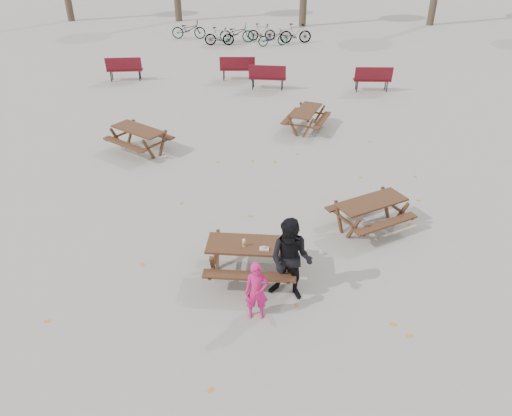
# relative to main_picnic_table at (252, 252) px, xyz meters

# --- Properties ---
(ground) EXTENTS (80.00, 80.00, 0.00)m
(ground) POSITION_rel_main_picnic_table_xyz_m (0.00, 0.00, -0.59)
(ground) COLOR gray
(ground) RESTS_ON ground
(main_picnic_table) EXTENTS (1.80, 1.45, 0.78)m
(main_picnic_table) POSITION_rel_main_picnic_table_xyz_m (0.00, 0.00, 0.00)
(main_picnic_table) COLOR #392214
(main_picnic_table) RESTS_ON ground
(food_tray) EXTENTS (0.18, 0.11, 0.03)m
(food_tray) POSITION_rel_main_picnic_table_xyz_m (0.26, -0.17, 0.21)
(food_tray) COLOR white
(food_tray) RESTS_ON main_picnic_table
(bread_roll) EXTENTS (0.14, 0.06, 0.05)m
(bread_roll) POSITION_rel_main_picnic_table_xyz_m (0.26, -0.17, 0.25)
(bread_roll) COLOR tan
(bread_roll) RESTS_ON food_tray
(soda_bottle) EXTENTS (0.07, 0.07, 0.17)m
(soda_bottle) POSITION_rel_main_picnic_table_xyz_m (-0.15, -0.09, 0.26)
(soda_bottle) COLOR silver
(soda_bottle) RESTS_ON main_picnic_table
(child) EXTENTS (0.46, 0.33, 1.19)m
(child) POSITION_rel_main_picnic_table_xyz_m (0.19, -1.20, 0.01)
(child) COLOR #D41A6B
(child) RESTS_ON ground
(adult) EXTENTS (0.98, 0.85, 1.73)m
(adult) POSITION_rel_main_picnic_table_xyz_m (0.78, -0.59, 0.28)
(adult) COLOR black
(adult) RESTS_ON ground
(picnic_table_east) EXTENTS (2.12, 2.02, 0.71)m
(picnic_table_east) POSITION_rel_main_picnic_table_xyz_m (2.59, 1.98, -0.23)
(picnic_table_east) COLOR #392214
(picnic_table_east) RESTS_ON ground
(picnic_table_north) EXTENTS (2.19, 2.08, 0.74)m
(picnic_table_north) POSITION_rel_main_picnic_table_xyz_m (-3.96, 5.72, -0.22)
(picnic_table_north) COLOR #392214
(picnic_table_north) RESTS_ON ground
(picnic_table_far) EXTENTS (1.71, 1.91, 0.69)m
(picnic_table_far) POSITION_rel_main_picnic_table_xyz_m (1.14, 7.87, -0.24)
(picnic_table_far) COLOR #392214
(picnic_table_far) RESTS_ON ground
(park_bench_row) EXTENTS (11.99, 1.75, 1.03)m
(park_bench_row) POSITION_rel_main_picnic_table_xyz_m (-1.24, 12.55, -0.07)
(park_bench_row) COLOR maroon
(park_bench_row) RESTS_ON ground
(bicycle_row) EXTENTS (7.85, 2.24, 1.03)m
(bicycle_row) POSITION_rel_main_picnic_table_xyz_m (-2.36, 20.02, -0.11)
(bicycle_row) COLOR black
(bicycle_row) RESTS_ON ground
(fallen_leaves) EXTENTS (11.00, 11.00, 0.01)m
(fallen_leaves) POSITION_rel_main_picnic_table_xyz_m (0.50, 2.50, -0.58)
(fallen_leaves) COLOR #C57A2F
(fallen_leaves) RESTS_ON ground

